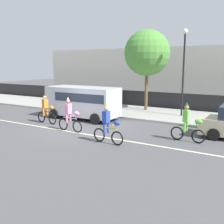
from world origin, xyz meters
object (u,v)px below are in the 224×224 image
(pedestrian_onlooker, at_px, (69,94))
(parade_cyclist_lime, at_px, (188,125))
(street_lamp_post, at_px, (184,60))
(parked_van_silver, at_px, (84,100))
(parade_cyclist_orange, at_px, (47,110))
(parade_cyclist_pink, at_px, (70,116))
(parade_cyclist_cobalt, at_px, (108,126))

(pedestrian_onlooker, bearing_deg, parade_cyclist_lime, -25.80)
(street_lamp_post, bearing_deg, parked_van_silver, -146.02)
(street_lamp_post, relative_size, pedestrian_onlooker, 3.62)
(parade_cyclist_orange, height_order, street_lamp_post, street_lamp_post)
(street_lamp_post, distance_m, pedestrian_onlooker, 10.85)
(parked_van_silver, distance_m, pedestrian_onlooker, 6.37)
(parade_cyclist_orange, relative_size, parade_cyclist_pink, 1.00)
(parade_cyclist_cobalt, xyz_separation_m, parade_cyclist_lime, (3.13, 2.22, 0.00))
(parade_cyclist_lime, distance_m, pedestrian_onlooker, 13.70)
(parade_cyclist_lime, height_order, street_lamp_post, street_lamp_post)
(parked_van_silver, height_order, pedestrian_onlooker, parked_van_silver)
(parked_van_silver, xyz_separation_m, street_lamp_post, (5.63, 3.79, 2.71))
(parade_cyclist_pink, relative_size, street_lamp_post, 0.33)
(parade_cyclist_orange, xyz_separation_m, pedestrian_onlooker, (-3.61, 6.48, 0.17))
(parade_cyclist_orange, bearing_deg, pedestrian_onlooker, 119.14)
(parked_van_silver, bearing_deg, street_lamp_post, 33.98)
(parade_cyclist_cobalt, relative_size, parked_van_silver, 0.38)
(parade_cyclist_pink, relative_size, parked_van_silver, 0.38)
(parade_cyclist_cobalt, xyz_separation_m, parked_van_silver, (-4.40, 4.00, 0.44))
(parade_cyclist_pink, xyz_separation_m, parade_cyclist_lime, (6.14, 1.34, 0.00))
(parade_cyclist_orange, relative_size, parade_cyclist_cobalt, 1.00)
(parade_cyclist_pink, distance_m, parked_van_silver, 3.45)
(parade_cyclist_orange, xyz_separation_m, parade_cyclist_lime, (8.72, 0.52, 0.00))
(parade_cyclist_cobalt, height_order, parade_cyclist_lime, same)
(parade_cyclist_orange, bearing_deg, parade_cyclist_cobalt, -16.93)
(parade_cyclist_cobalt, height_order, street_lamp_post, street_lamp_post)
(parade_cyclist_pink, bearing_deg, street_lamp_post, 58.53)
(parade_cyclist_cobalt, distance_m, street_lamp_post, 8.50)
(pedestrian_onlooker, bearing_deg, parked_van_silver, -41.04)
(parade_cyclist_pink, xyz_separation_m, pedestrian_onlooker, (-6.19, 7.30, 0.17))
(parade_cyclist_orange, bearing_deg, street_lamp_post, 41.80)
(parade_cyclist_orange, height_order, parade_cyclist_cobalt, same)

